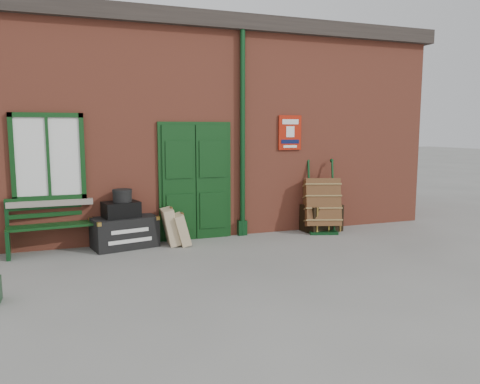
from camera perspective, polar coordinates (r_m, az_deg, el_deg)
name	(u,v)px	position (r m, az deg, el deg)	size (l,w,h in m)	color
ground	(236,256)	(7.94, -0.55, -7.81)	(80.00, 80.00, 0.00)	gray
station_building	(185,127)	(11.01, -6.70, 7.82)	(10.30, 4.30, 4.36)	#A94E36
bench	(57,224)	(8.71, -21.45, -3.60)	(1.64, 0.63, 0.99)	#0E3512
houdini_trunk	(125,232)	(8.71, -13.88, -4.77)	(1.11, 0.61, 0.56)	black
strongbox	(121,209)	(8.63, -14.30, -2.08)	(0.61, 0.45, 0.28)	black
hatbox	(122,196)	(8.59, -14.16, -0.42)	(0.33, 0.33, 0.22)	black
suitcase_back	(170,227)	(8.70, -8.49, -4.19)	(0.19, 0.48, 0.67)	tan
suitcase_front	(181,229)	(8.65, -7.18, -4.55)	(0.17, 0.43, 0.57)	tan
porter_trolley	(321,204)	(9.87, 9.88, -1.50)	(0.91, 0.95, 1.47)	#0D3717
dark_trunk	(321,218)	(9.96, 9.90, -3.12)	(0.77, 0.50, 0.56)	black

